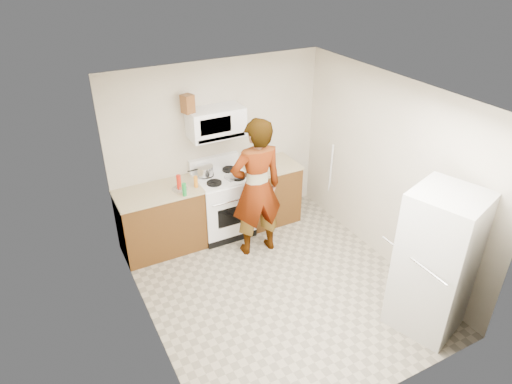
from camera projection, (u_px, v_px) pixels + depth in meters
floor at (279, 287)px, 5.82m from camera, size 3.60×3.60×0.00m
back_wall at (219, 147)px, 6.59m from camera, size 3.20×0.02×2.50m
right_wall at (388, 173)px, 5.85m from camera, size 0.02×3.60×2.50m
cabinet_left at (161, 221)px, 6.33m from camera, size 1.12×0.62×0.90m
counter_left at (157, 192)px, 6.10m from camera, size 1.14×0.64×0.03m
cabinet_right at (269, 193)px, 7.02m from camera, size 0.80×0.62×0.90m
counter_right at (270, 166)px, 6.79m from camera, size 0.82×0.64×0.03m
gas_range at (223, 203)px, 6.68m from camera, size 0.76×0.65×1.13m
microwave at (216, 122)px, 6.19m from camera, size 0.76×0.38×0.40m
person at (257, 188)px, 6.04m from camera, size 0.75×0.52×1.97m
fridge at (436, 262)px, 4.90m from camera, size 0.89×0.89×1.70m
kettle at (264, 153)px, 6.90m from camera, size 0.21×0.21×0.20m
jug at (188, 104)px, 5.88m from camera, size 0.18×0.18×0.24m
saucepan at (205, 170)px, 6.44m from camera, size 0.27×0.27×0.13m
tray at (234, 176)px, 6.42m from camera, size 0.28×0.21×0.05m
bottle_spray at (179, 182)px, 6.09m from camera, size 0.08×0.08×0.20m
bottle_hot_sauce at (196, 182)px, 6.15m from camera, size 0.06×0.06×0.16m
bottle_green_cap at (184, 190)px, 5.94m from camera, size 0.07×0.07×0.18m
pot_lid at (180, 189)px, 6.13m from camera, size 0.23×0.23×0.01m
broom at (330, 178)px, 7.06m from camera, size 0.18×0.23×1.24m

